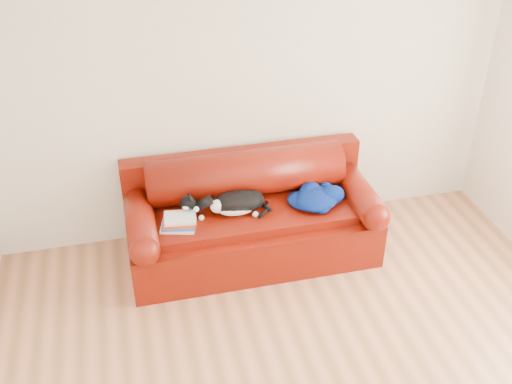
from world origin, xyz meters
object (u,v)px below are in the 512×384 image
blanket (316,197)px  cat (237,203)px  book_stack (179,222)px  sofa_base (252,232)px

blanket → cat: bearing=177.3°
book_stack → blanket: (1.17, 0.06, 0.02)m
sofa_base → cat: bearing=-162.3°
sofa_base → book_stack: 0.72m
sofa_base → cat: size_ratio=3.33×
book_stack → cat: 0.50m
cat → book_stack: bearing=-168.9°
cat → blanket: bearing=-2.2°
book_stack → blanket: blanket is taller
sofa_base → book_stack: bearing=-167.8°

